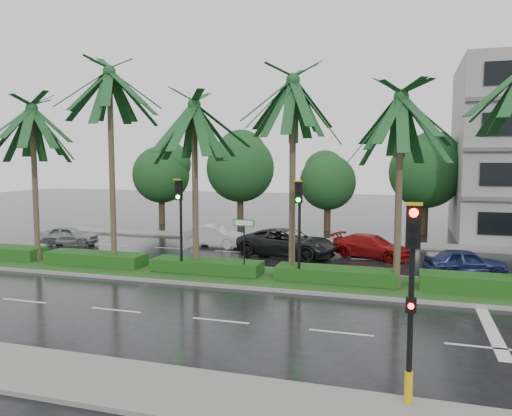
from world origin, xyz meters
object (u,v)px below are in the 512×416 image
(street_sign, at_px, (244,234))
(car_white, at_px, (216,236))
(signal_median_left, at_px, (180,212))
(car_silver, at_px, (69,235))
(car_red, at_px, (371,246))
(signal_near, at_px, (411,296))
(car_darkgrey, at_px, (287,243))
(car_blue, at_px, (465,262))

(street_sign, bearing_deg, car_white, 119.43)
(signal_median_left, bearing_deg, car_white, 100.42)
(car_silver, bearing_deg, car_red, -97.81)
(signal_median_left, distance_m, car_silver, 12.36)
(car_white, bearing_deg, car_silver, 112.36)
(signal_near, xyz_separation_m, car_white, (-11.50, 17.85, -1.84))
(signal_median_left, xyz_separation_m, car_red, (8.00, 7.31, -2.36))
(car_silver, height_order, car_white, car_white)
(signal_near, bearing_deg, car_white, 122.80)
(car_darkgrey, bearing_deg, signal_near, -148.64)
(street_sign, relative_size, car_red, 0.59)
(car_white, relative_size, car_blue, 1.11)
(signal_near, relative_size, street_sign, 1.68)
(car_silver, xyz_separation_m, car_darkgrey, (14.09, 0.40, 0.16))
(signal_near, distance_m, car_silver, 25.90)
(car_darkgrey, bearing_deg, car_red, -68.35)
(signal_median_left, xyz_separation_m, car_blue, (12.50, 4.29, -2.38))
(car_darkgrey, bearing_deg, car_blue, -93.44)
(signal_median_left, distance_m, car_red, 11.09)
(car_silver, relative_size, car_darkgrey, 0.65)
(car_blue, bearing_deg, signal_median_left, 92.46)
(street_sign, relative_size, car_blue, 0.71)
(car_red, height_order, car_blue, car_red)
(street_sign, height_order, car_silver, street_sign)
(signal_near, relative_size, car_white, 1.08)
(street_sign, relative_size, car_darkgrey, 0.47)
(signal_near, height_order, signal_median_left, signal_median_left)
(signal_near, relative_size, car_red, 1.00)
(signal_near, bearing_deg, signal_median_left, 135.91)
(car_red, distance_m, car_blue, 5.42)
(signal_near, relative_size, car_blue, 1.20)
(street_sign, height_order, car_red, street_sign)
(signal_near, bearing_deg, car_blue, 79.86)
(signal_near, height_order, car_white, signal_near)
(street_sign, distance_m, car_blue, 10.46)
(car_silver, distance_m, car_red, 18.64)
(signal_median_left, bearing_deg, street_sign, 3.47)
(car_silver, height_order, car_darkgrey, car_darkgrey)
(car_silver, height_order, car_blue, car_blue)
(car_red, bearing_deg, signal_median_left, 151.65)
(car_red, bearing_deg, car_white, 104.12)
(car_darkgrey, height_order, car_red, car_darkgrey)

